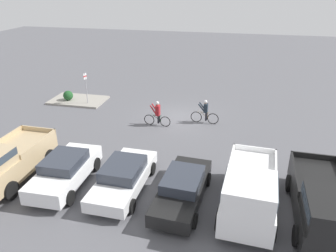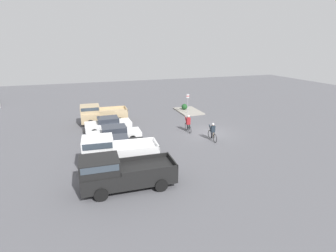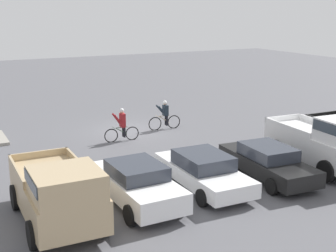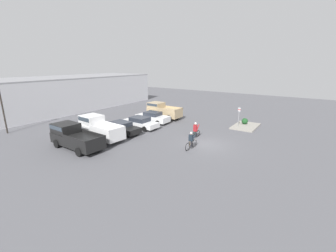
{
  "view_description": "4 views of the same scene",
  "coord_description": "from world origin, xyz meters",
  "px_view_note": "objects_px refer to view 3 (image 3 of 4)",
  "views": [
    {
      "loc": [
        -3.96,
        20.91,
        8.94
      ],
      "look_at": [
        -0.17,
        4.23,
        1.2
      ],
      "focal_mm": 35.0,
      "sensor_mm": 36.0,
      "label": 1
    },
    {
      "loc": [
        -21.75,
        11.51,
        8.37
      ],
      "look_at": [
        -0.17,
        4.23,
        1.2
      ],
      "focal_mm": 28.0,
      "sensor_mm": 36.0,
      "label": 2
    },
    {
      "loc": [
        9.62,
        23.04,
        6.58
      ],
      "look_at": [
        -0.17,
        4.23,
        1.2
      ],
      "focal_mm": 50.0,
      "sensor_mm": 36.0,
      "label": 3
    },
    {
      "loc": [
        -18.95,
        -8.43,
        7.53
      ],
      "look_at": [
        -0.17,
        4.23,
        1.2
      ],
      "focal_mm": 24.0,
      "sensor_mm": 36.0,
      "label": 4
    }
  ],
  "objects_px": {
    "pickup_truck_1": "(327,142)",
    "pickup_truck_2": "(58,192)",
    "sedan_1": "(203,170)",
    "sedan_2": "(137,183)",
    "sedan_0": "(267,162)",
    "cyclist_1": "(165,115)",
    "cyclist_0": "(122,125)"
  },
  "relations": [
    {
      "from": "pickup_truck_1",
      "to": "sedan_2",
      "type": "relative_size",
      "value": 1.16
    },
    {
      "from": "pickup_truck_1",
      "to": "cyclist_1",
      "type": "height_order",
      "value": "pickup_truck_1"
    },
    {
      "from": "sedan_0",
      "to": "pickup_truck_2",
      "type": "height_order",
      "value": "pickup_truck_2"
    },
    {
      "from": "pickup_truck_2",
      "to": "pickup_truck_1",
      "type": "bearing_deg",
      "value": 179.97
    },
    {
      "from": "pickup_truck_1",
      "to": "pickup_truck_2",
      "type": "bearing_deg",
      "value": -0.03
    },
    {
      "from": "sedan_1",
      "to": "sedan_2",
      "type": "xyz_separation_m",
      "value": [
        2.8,
        0.21,
        0.07
      ]
    },
    {
      "from": "pickup_truck_2",
      "to": "sedan_1",
      "type": "bearing_deg",
      "value": -173.25
    },
    {
      "from": "pickup_truck_1",
      "to": "sedan_1",
      "type": "bearing_deg",
      "value": -6.86
    },
    {
      "from": "sedan_1",
      "to": "sedan_2",
      "type": "distance_m",
      "value": 2.81
    },
    {
      "from": "sedan_1",
      "to": "cyclist_1",
      "type": "height_order",
      "value": "cyclist_1"
    },
    {
      "from": "cyclist_0",
      "to": "sedan_1",
      "type": "bearing_deg",
      "value": 92.29
    },
    {
      "from": "sedan_0",
      "to": "pickup_truck_2",
      "type": "bearing_deg",
      "value": 2.49
    },
    {
      "from": "sedan_0",
      "to": "pickup_truck_2",
      "type": "relative_size",
      "value": 0.99
    },
    {
      "from": "pickup_truck_1",
      "to": "sedan_2",
      "type": "distance_m",
      "value": 8.4
    },
    {
      "from": "sedan_0",
      "to": "sedan_2",
      "type": "height_order",
      "value": "sedan_2"
    },
    {
      "from": "pickup_truck_2",
      "to": "cyclist_1",
      "type": "distance_m",
      "value": 12.33
    },
    {
      "from": "sedan_2",
      "to": "pickup_truck_2",
      "type": "xyz_separation_m",
      "value": [
        2.81,
        0.45,
        0.38
      ]
    },
    {
      "from": "sedan_1",
      "to": "cyclist_0",
      "type": "xyz_separation_m",
      "value": [
        0.29,
        -7.32,
        0.16
      ]
    },
    {
      "from": "sedan_0",
      "to": "sedan_2",
      "type": "relative_size",
      "value": 1.07
    },
    {
      "from": "sedan_2",
      "to": "cyclist_1",
      "type": "xyz_separation_m",
      "value": [
        -5.51,
        -8.65,
        0.05
      ]
    },
    {
      "from": "cyclist_0",
      "to": "cyclist_1",
      "type": "relative_size",
      "value": 0.96
    },
    {
      "from": "sedan_1",
      "to": "pickup_truck_2",
      "type": "bearing_deg",
      "value": 6.75
    },
    {
      "from": "pickup_truck_1",
      "to": "pickup_truck_2",
      "type": "relative_size",
      "value": 1.07
    },
    {
      "from": "sedan_1",
      "to": "sedan_2",
      "type": "height_order",
      "value": "sedan_2"
    },
    {
      "from": "pickup_truck_2",
      "to": "cyclist_1",
      "type": "height_order",
      "value": "pickup_truck_2"
    },
    {
      "from": "sedan_0",
      "to": "sedan_2",
      "type": "xyz_separation_m",
      "value": [
        5.6,
        -0.09,
        0.07
      ]
    },
    {
      "from": "pickup_truck_1",
      "to": "cyclist_0",
      "type": "distance_m",
      "value": 9.92
    },
    {
      "from": "cyclist_0",
      "to": "cyclist_1",
      "type": "xyz_separation_m",
      "value": [
        -3.01,
        -1.11,
        -0.05
      ]
    },
    {
      "from": "sedan_0",
      "to": "pickup_truck_2",
      "type": "xyz_separation_m",
      "value": [
        8.41,
        0.37,
        0.45
      ]
    },
    {
      "from": "pickup_truck_1",
      "to": "cyclist_1",
      "type": "bearing_deg",
      "value": -72.57
    },
    {
      "from": "sedan_2",
      "to": "cyclist_1",
      "type": "bearing_deg",
      "value": -122.52
    },
    {
      "from": "sedan_1",
      "to": "pickup_truck_2",
      "type": "distance_m",
      "value": 5.66
    }
  ]
}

